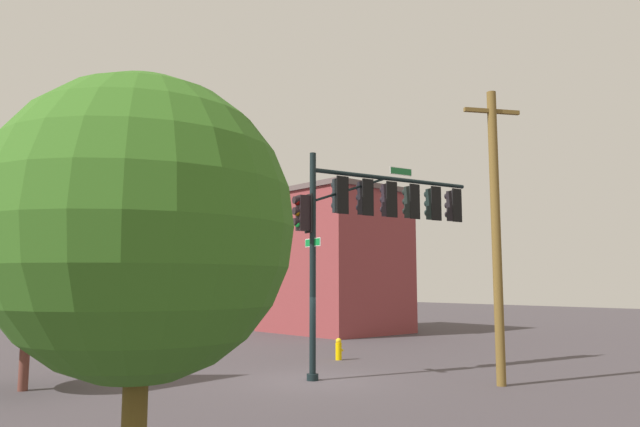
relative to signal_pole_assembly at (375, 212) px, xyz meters
The scene contains 7 objects.
ground_plane 5.86m from the signal_pole_assembly, 169.65° to the left, with size 120.00×120.00×0.00m, color #423B40.
signal_pole_assembly is the anchor object (origin of this frame).
utility_pole 4.12m from the signal_pole_assembly, 75.16° to the right, with size 1.62×1.00×8.73m.
fire_hydrant 6.13m from the signal_pole_assembly, 66.37° to the left, with size 0.33×0.24×0.83m.
tree_near 13.58m from the signal_pole_assembly, 148.46° to the right, with size 3.49×3.49×5.32m.
tree_mid 10.53m from the signal_pole_assembly, 154.89° to the left, with size 3.39×3.39×6.02m.
brick_building 16.38m from the signal_pole_assembly, 51.77° to the left, with size 6.71×7.85×8.57m.
Camera 1 is at (-11.97, -13.79, 2.95)m, focal length 32.93 mm.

